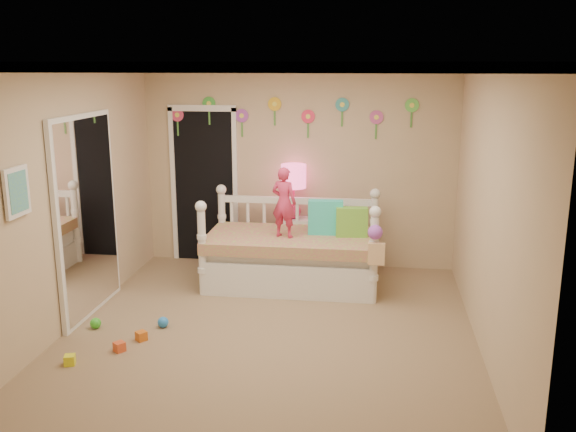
# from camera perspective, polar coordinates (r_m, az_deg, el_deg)

# --- Properties ---
(floor) EXTENTS (4.00, 4.50, 0.01)m
(floor) POSITION_cam_1_polar(r_m,az_deg,el_deg) (6.28, -1.70, -10.63)
(floor) COLOR #7F684C
(floor) RESTS_ON ground
(ceiling) EXTENTS (4.00, 4.50, 0.01)m
(ceiling) POSITION_cam_1_polar(r_m,az_deg,el_deg) (5.72, -1.89, 13.84)
(ceiling) COLOR white
(ceiling) RESTS_ON floor
(back_wall) EXTENTS (4.00, 0.01, 2.60)m
(back_wall) POSITION_cam_1_polar(r_m,az_deg,el_deg) (8.05, 0.95, 4.53)
(back_wall) COLOR tan
(back_wall) RESTS_ON floor
(left_wall) EXTENTS (0.01, 4.50, 2.60)m
(left_wall) POSITION_cam_1_polar(r_m,az_deg,el_deg) (6.50, -19.44, 1.51)
(left_wall) COLOR tan
(left_wall) RESTS_ON floor
(right_wall) EXTENTS (0.01, 4.50, 2.60)m
(right_wall) POSITION_cam_1_polar(r_m,az_deg,el_deg) (5.87, 17.84, 0.37)
(right_wall) COLOR tan
(right_wall) RESTS_ON floor
(crown_molding) EXTENTS (4.00, 4.50, 0.06)m
(crown_molding) POSITION_cam_1_polar(r_m,az_deg,el_deg) (5.72, -1.89, 13.54)
(crown_molding) COLOR white
(crown_molding) RESTS_ON ceiling
(daybed) EXTENTS (2.05, 1.11, 1.11)m
(daybed) POSITION_cam_1_polar(r_m,az_deg,el_deg) (7.42, 0.36, -2.17)
(daybed) COLOR white
(daybed) RESTS_ON floor
(pillow_turquoise) EXTENTS (0.42, 0.16, 0.41)m
(pillow_turquoise) POSITION_cam_1_polar(r_m,az_deg,el_deg) (7.39, 3.45, -0.12)
(pillow_turquoise) COLOR #24B895
(pillow_turquoise) RESTS_ON daybed
(pillow_lime) EXTENTS (0.38, 0.18, 0.35)m
(pillow_lime) POSITION_cam_1_polar(r_m,az_deg,el_deg) (7.32, 5.83, -0.55)
(pillow_lime) COLOR #6DB838
(pillow_lime) RESTS_ON daybed
(child) EXTENTS (0.35, 0.28, 0.82)m
(child) POSITION_cam_1_polar(r_m,az_deg,el_deg) (7.21, -0.37, 1.25)
(child) COLOR #D33059
(child) RESTS_ON daybed
(nightstand) EXTENTS (0.43, 0.35, 0.66)m
(nightstand) POSITION_cam_1_polar(r_m,az_deg,el_deg) (8.09, 0.50, -2.48)
(nightstand) COLOR white
(nightstand) RESTS_ON floor
(table_lamp) EXTENTS (0.32, 0.32, 0.70)m
(table_lamp) POSITION_cam_1_polar(r_m,az_deg,el_deg) (7.91, 0.51, 3.04)
(table_lamp) COLOR #F32065
(table_lamp) RESTS_ON nightstand
(closet_doorway) EXTENTS (0.90, 0.04, 2.07)m
(closet_doorway) POSITION_cam_1_polar(r_m,az_deg,el_deg) (8.32, -7.65, 2.87)
(closet_doorway) COLOR black
(closet_doorway) RESTS_ON back_wall
(flower_decals) EXTENTS (3.40, 0.02, 0.50)m
(flower_decals) POSITION_cam_1_polar(r_m,az_deg,el_deg) (7.97, 0.30, 9.08)
(flower_decals) COLOR #B2668C
(flower_decals) RESTS_ON back_wall
(mirror_closet) EXTENTS (0.07, 1.30, 2.10)m
(mirror_closet) POSITION_cam_1_polar(r_m,az_deg,el_deg) (6.80, -17.83, -0.02)
(mirror_closet) COLOR white
(mirror_closet) RESTS_ON left_wall
(wall_picture) EXTENTS (0.05, 0.34, 0.42)m
(wall_picture) POSITION_cam_1_polar(r_m,az_deg,el_deg) (5.67, -23.49, 2.03)
(wall_picture) COLOR white
(wall_picture) RESTS_ON left_wall
(hanging_bag) EXTENTS (0.20, 0.16, 0.36)m
(hanging_bag) POSITION_cam_1_polar(r_m,az_deg,el_deg) (6.80, 7.91, -2.74)
(hanging_bag) COLOR beige
(hanging_bag) RESTS_ON daybed
(toy_scatter) EXTENTS (0.98, 1.40, 0.11)m
(toy_scatter) POSITION_cam_1_polar(r_m,az_deg,el_deg) (6.18, -15.70, -11.02)
(toy_scatter) COLOR #996666
(toy_scatter) RESTS_ON floor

